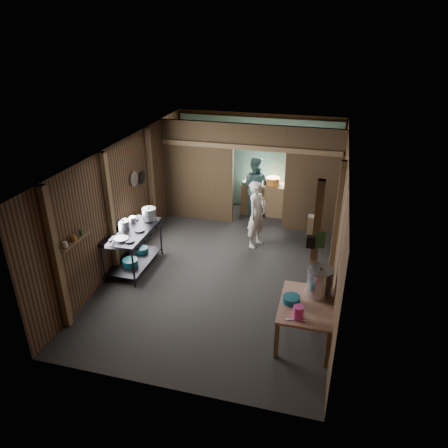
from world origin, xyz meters
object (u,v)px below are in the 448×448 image
(stock_pot, at_px, (319,282))
(pink_bucket, at_px, (298,312))
(prep_table, at_px, (305,321))
(stove_pot_large, at_px, (149,215))
(cook, at_px, (257,214))
(yellow_tub, at_px, (273,181))
(gas_range, at_px, (134,249))

(stock_pot, relative_size, pink_bucket, 2.54)
(prep_table, distance_m, stove_pot_large, 4.07)
(stove_pot_large, height_order, stock_pot, stock_pot)
(prep_table, height_order, cook, cook)
(prep_table, xyz_separation_m, yellow_tub, (-1.32, 4.86, 0.60))
(gas_range, relative_size, stove_pot_large, 4.97)
(prep_table, height_order, yellow_tub, yellow_tub)
(cook, bearing_deg, yellow_tub, 18.21)
(stove_pot_large, bearing_deg, pink_bucket, -33.29)
(gas_range, distance_m, prep_table, 3.95)
(stove_pot_large, bearing_deg, yellow_tub, 53.28)
(yellow_tub, bearing_deg, stock_pot, -71.99)
(prep_table, relative_size, stove_pot_large, 3.88)
(prep_table, bearing_deg, stove_pot_large, 152.03)
(stock_pot, xyz_separation_m, yellow_tub, (-1.47, 4.54, 0.02))
(prep_table, distance_m, yellow_tub, 5.07)
(gas_range, distance_m, stove_pot_large, 0.80)
(cook, bearing_deg, prep_table, -134.63)
(pink_bucket, height_order, yellow_tub, yellow_tub)
(prep_table, distance_m, pink_bucket, 0.59)
(stock_pot, bearing_deg, gas_range, 165.09)
(gas_range, bearing_deg, stove_pot_large, 72.14)
(yellow_tub, bearing_deg, gas_range, -124.30)
(stove_pot_large, distance_m, cook, 2.43)
(stove_pot_large, bearing_deg, gas_range, -107.86)
(gas_range, height_order, stove_pot_large, stove_pot_large)
(pink_bucket, bearing_deg, cook, 110.87)
(gas_range, height_order, pink_bucket, pink_bucket)
(gas_range, height_order, yellow_tub, yellow_tub)
(pink_bucket, relative_size, yellow_tub, 0.55)
(stove_pot_large, xyz_separation_m, pink_bucket, (3.44, -2.26, -0.23))
(prep_table, relative_size, cook, 0.75)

